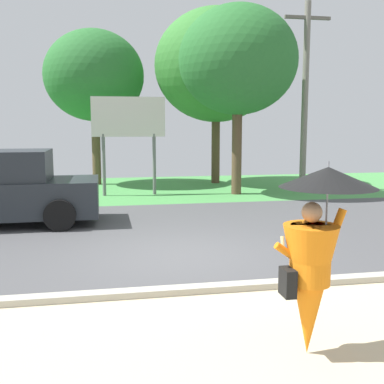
{
  "coord_description": "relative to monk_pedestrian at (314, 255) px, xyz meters",
  "views": [
    {
      "loc": [
        -1.49,
        -8.68,
        2.51
      ],
      "look_at": [
        0.34,
        1.0,
        1.1
      ],
      "focal_mm": 43.95,
      "sensor_mm": 36.0,
      "label": 1
    }
  ],
  "objects": [
    {
      "name": "tree_right_mid",
      "position": [
        2.59,
        15.32,
        3.89
      ],
      "size": [
        5.23,
        5.23,
        7.39
      ],
      "color": "brown",
      "rests_on": "ground_plane"
    },
    {
      "name": "tree_left_far",
      "position": [
        2.56,
        11.91,
        3.65
      ],
      "size": [
        4.22,
        4.22,
        6.7
      ],
      "color": "brown",
      "rests_on": "ground_plane"
    },
    {
      "name": "roadside_billboard",
      "position": [
        -1.3,
        12.37,
        1.43
      ],
      "size": [
        2.6,
        0.12,
        3.5
      ],
      "color": "slate",
      "rests_on": "ground_plane"
    },
    {
      "name": "ground_plane",
      "position": [
        -0.71,
        7.05,
        -1.16
      ],
      "size": [
        40.0,
        22.0,
        0.2
      ],
      "color": "#4C4C4F"
    },
    {
      "name": "utility_pole",
      "position": [
        5.41,
        12.53,
        2.6
      ],
      "size": [
        1.8,
        0.24,
        7.08
      ],
      "color": "gray",
      "rests_on": "ground_plane"
    },
    {
      "name": "monk_pedestrian",
      "position": [
        0.0,
        0.0,
        0.0
      ],
      "size": [
        1.09,
        1.03,
        2.13
      ],
      "rotation": [
        0.0,
        0.0,
        -0.01
      ],
      "color": "orange",
      "rests_on": "ground_plane"
    },
    {
      "name": "tree_center_back",
      "position": [
        -2.5,
        15.78,
        3.41
      ],
      "size": [
        4.12,
        4.12,
        6.42
      ],
      "color": "brown",
      "rests_on": "ground_plane"
    }
  ]
}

